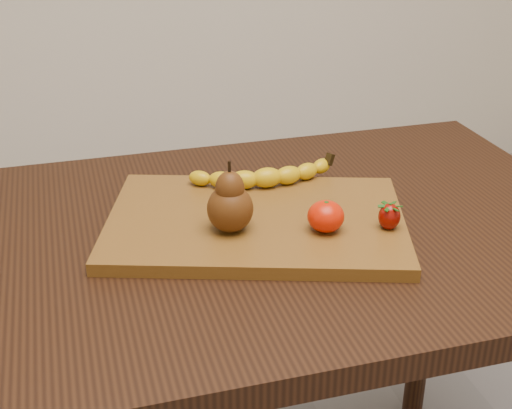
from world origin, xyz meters
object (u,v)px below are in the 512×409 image
object	(u,v)px
table	(285,276)
mandarin	(326,216)
pear	(230,197)
cutting_board	(256,222)

from	to	relation	value
table	mandarin	size ratio (longest dim) A/B	18.43
pear	mandarin	bearing A→B (deg)	-17.34
table	cutting_board	size ratio (longest dim) A/B	2.22
table	pear	distance (m)	0.20
table	pear	world-z (taller)	pear
cutting_board	pear	xyz separation A→B (m)	(-0.05, -0.03, 0.06)
cutting_board	mandarin	size ratio (longest dim) A/B	8.29
cutting_board	pear	bearing A→B (deg)	-130.21
cutting_board	table	bearing A→B (deg)	21.07
mandarin	table	bearing A→B (deg)	115.36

